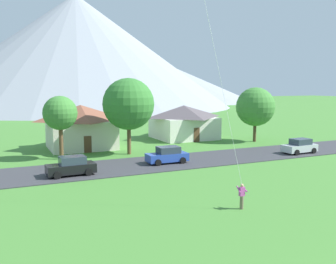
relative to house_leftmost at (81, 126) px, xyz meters
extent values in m
cube|color=#38383D|center=(3.05, -12.72, -2.80)|extent=(160.00, 7.61, 0.08)
cone|color=#8E939E|center=(18.40, 92.09, 17.06)|extent=(109.89, 109.89, 39.80)
cone|color=#8E939E|center=(39.94, 130.11, 7.71)|extent=(87.52, 87.52, 21.11)
cone|color=#8E939E|center=(60.88, 119.36, 6.99)|extent=(91.51, 91.51, 19.67)
cube|color=beige|center=(0.00, 0.00, -1.07)|extent=(7.83, 7.10, 3.54)
pyramid|color=brown|center=(0.00, 0.00, 1.67)|extent=(8.45, 7.67, 1.95)
cube|color=brown|center=(0.00, -3.57, -1.84)|extent=(0.90, 0.06, 2.00)
cube|color=silver|center=(15.84, 2.50, -1.25)|extent=(8.21, 7.95, 3.19)
pyramid|color=#564C51|center=(15.84, 2.50, 1.22)|extent=(8.87, 8.59, 1.75)
cube|color=brown|center=(15.84, -1.50, -1.84)|extent=(0.90, 0.06, 2.00)
cylinder|color=brown|center=(4.15, -6.45, -1.05)|extent=(0.44, 0.44, 3.59)
sphere|color=#33752D|center=(4.15, -6.45, 2.97)|extent=(5.94, 5.94, 5.94)
cylinder|color=#4C3823|center=(23.41, -4.68, -1.39)|extent=(0.44, 0.44, 2.90)
sphere|color=#3D7F33|center=(23.41, -4.68, 2.09)|extent=(5.42, 5.42, 5.42)
cylinder|color=brown|center=(-3.47, -6.23, -1.02)|extent=(0.44, 0.44, 3.65)
sphere|color=#3D7F33|center=(-3.47, -6.23, 2.18)|extent=(3.66, 3.66, 3.66)
cube|color=black|center=(-3.97, -14.33, -2.16)|extent=(4.26, 1.94, 0.80)
cube|color=#2D3847|center=(-3.82, -14.32, -1.42)|extent=(2.25, 1.66, 0.68)
cylinder|color=black|center=(-5.29, -15.30, -2.44)|extent=(0.65, 0.26, 0.64)
cylinder|color=black|center=(-5.35, -13.46, -2.44)|extent=(0.65, 0.26, 0.64)
cylinder|color=black|center=(-2.59, -15.20, -2.44)|extent=(0.65, 0.26, 0.64)
cylinder|color=black|center=(-2.65, -13.36, -2.44)|extent=(0.65, 0.26, 0.64)
cube|color=#B7BCC1|center=(22.28, -14.52, -2.16)|extent=(4.28, 2.00, 0.80)
cube|color=#2D3847|center=(22.43, -14.52, -1.42)|extent=(2.27, 1.69, 0.68)
cylinder|color=black|center=(20.98, -15.51, -2.44)|extent=(0.65, 0.27, 0.64)
cylinder|color=black|center=(20.89, -13.67, -2.44)|extent=(0.65, 0.27, 0.64)
cylinder|color=black|center=(23.68, -15.38, -2.44)|extent=(0.65, 0.27, 0.64)
cylinder|color=black|center=(23.59, -13.54, -2.44)|extent=(0.65, 0.27, 0.64)
cube|color=#2847A8|center=(5.91, -13.13, -2.16)|extent=(4.24, 1.89, 0.80)
cube|color=#2D3847|center=(6.06, -13.13, -1.42)|extent=(2.23, 1.63, 0.68)
cylinder|color=black|center=(4.54, -14.02, -2.44)|extent=(0.64, 0.25, 0.64)
cylinder|color=black|center=(4.58, -12.18, -2.44)|extent=(0.64, 0.25, 0.64)
cylinder|color=black|center=(7.24, -14.08, -2.44)|extent=(0.64, 0.25, 0.64)
cylinder|color=black|center=(7.28, -12.24, -2.44)|extent=(0.64, 0.25, 0.64)
cylinder|color=#70604C|center=(4.41, -28.02, -2.40)|extent=(0.24, 0.24, 0.88)
cube|color=#B7479E|center=(4.41, -28.02, -1.67)|extent=(0.36, 0.22, 0.58)
sphere|color=tan|center=(4.41, -28.02, -1.27)|extent=(0.21, 0.21, 0.21)
cylinder|color=#B7479E|center=(4.19, -27.96, -1.53)|extent=(0.18, 0.55, 0.37)
cylinder|color=#B7479E|center=(4.63, -27.96, -1.53)|extent=(0.18, 0.55, 0.37)
cylinder|color=silver|center=(3.26, -26.78, 6.16)|extent=(2.32, 2.51, 14.90)
camera|label=1|loc=(-9.90, -47.58, 5.20)|focal=40.46mm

